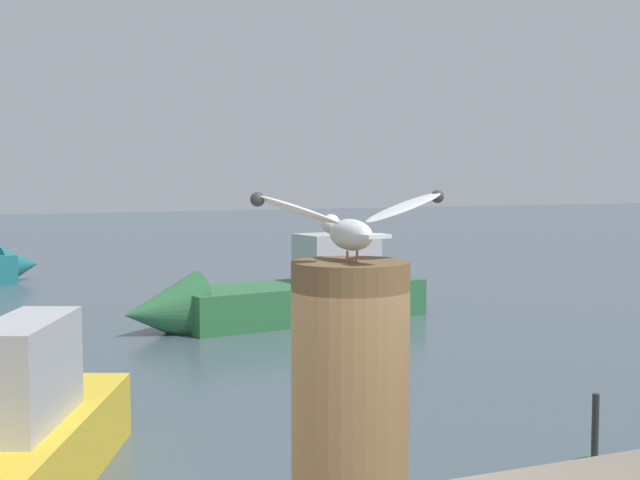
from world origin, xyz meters
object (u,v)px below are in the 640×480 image
(boat_green, at_px, (270,298))
(boat_yellow, at_px, (10,461))
(mooring_post, at_px, (350,407))
(seagull, at_px, (350,223))

(boat_green, distance_m, boat_yellow, 9.52)
(mooring_post, relative_size, boat_yellow, 0.20)
(boat_green, relative_size, boat_yellow, 1.29)
(mooring_post, relative_size, boat_green, 0.15)
(seagull, bearing_deg, boat_green, 71.40)
(seagull, xyz_separation_m, boat_yellow, (-0.79, 4.94, -2.21))
(seagull, relative_size, boat_green, 0.11)
(boat_green, xyz_separation_m, boat_yellow, (-5.15, -8.01, 0.01))
(seagull, relative_size, boat_yellow, 0.15)
(boat_yellow, bearing_deg, mooring_post, -80.93)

